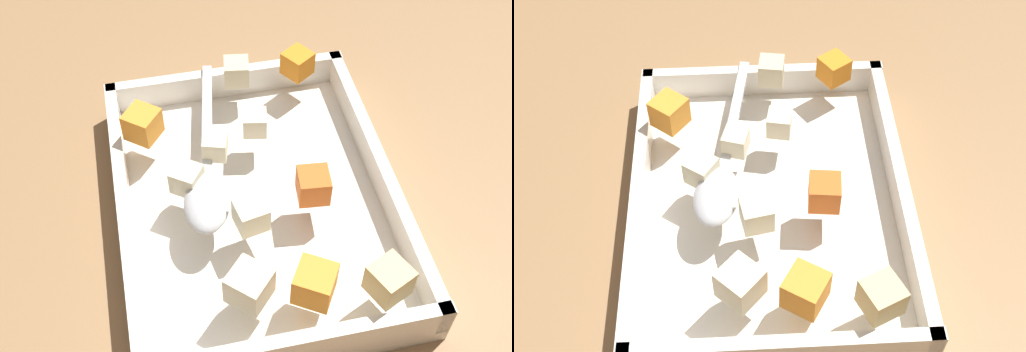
# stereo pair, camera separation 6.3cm
# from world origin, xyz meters

# --- Properties ---
(ground_plane) EXTENTS (4.00, 4.00, 0.00)m
(ground_plane) POSITION_xyz_m (0.00, 0.00, 0.00)
(ground_plane) COLOR #936D47
(baking_dish) EXTENTS (0.34, 0.26, 0.05)m
(baking_dish) POSITION_xyz_m (-0.02, 0.00, 0.01)
(baking_dish) COLOR white
(baking_dish) RESTS_ON ground_plane
(carrot_chunk_near_right) EXTENTS (0.04, 0.04, 0.03)m
(carrot_chunk_near_right) POSITION_xyz_m (0.13, -0.08, 0.06)
(carrot_chunk_near_right) COLOR orange
(carrot_chunk_near_right) RESTS_ON baking_dish
(carrot_chunk_mid_left) EXTENTS (0.03, 0.03, 0.03)m
(carrot_chunk_mid_left) POSITION_xyz_m (-0.04, -0.05, 0.06)
(carrot_chunk_mid_left) COLOR orange
(carrot_chunk_mid_left) RESTS_ON baking_dish
(carrot_chunk_corner_nw) EXTENTS (0.04, 0.04, 0.03)m
(carrot_chunk_corner_nw) POSITION_xyz_m (-0.14, -0.02, 0.06)
(carrot_chunk_corner_nw) COLOR orange
(carrot_chunk_corner_nw) RESTS_ON baking_dish
(carrot_chunk_corner_ne) EXTENTS (0.04, 0.04, 0.03)m
(carrot_chunk_corner_ne) POSITION_xyz_m (0.07, 0.10, 0.06)
(carrot_chunk_corner_ne) COLOR orange
(carrot_chunk_corner_ne) RESTS_ON baking_dish
(potato_chunk_heap_top) EXTENTS (0.04, 0.04, 0.03)m
(potato_chunk_heap_top) POSITION_xyz_m (-0.01, 0.07, 0.06)
(potato_chunk_heap_top) COLOR beige
(potato_chunk_heap_top) RESTS_ON baking_dish
(potato_chunk_far_left) EXTENTS (0.03, 0.03, 0.03)m
(potato_chunk_far_left) POSITION_xyz_m (-0.06, 0.02, 0.06)
(potato_chunk_far_left) COLOR beige
(potato_chunk_far_left) RESTS_ON baking_dish
(potato_chunk_center) EXTENTS (0.05, 0.05, 0.03)m
(potato_chunk_center) POSITION_xyz_m (-0.13, 0.03, 0.06)
(potato_chunk_center) COLOR beige
(potato_chunk_center) RESTS_ON baking_dish
(potato_chunk_rim_edge) EXTENTS (0.03, 0.03, 0.02)m
(potato_chunk_rim_edge) POSITION_xyz_m (0.05, -0.01, 0.06)
(potato_chunk_rim_edge) COLOR beige
(potato_chunk_rim_edge) RESTS_ON baking_dish
(potato_chunk_back_center) EXTENTS (0.03, 0.03, 0.03)m
(potato_chunk_back_center) POSITION_xyz_m (0.13, -0.01, 0.06)
(potato_chunk_back_center) COLOR beige
(potato_chunk_back_center) RESTS_ON baking_dish
(potato_chunk_corner_sw) EXTENTS (0.04, 0.04, 0.03)m
(potato_chunk_corner_sw) POSITION_xyz_m (-0.15, -0.08, 0.06)
(potato_chunk_corner_sw) COLOR #E0CC89
(potato_chunk_corner_sw) RESTS_ON baking_dish
(potato_chunk_near_spoon) EXTENTS (0.03, 0.03, 0.02)m
(potato_chunk_near_spoon) POSITION_xyz_m (0.03, 0.03, 0.06)
(potato_chunk_near_spoon) COLOR beige
(potato_chunk_near_spoon) RESTS_ON baking_dish
(serving_spoon) EXTENTS (0.23, 0.06, 0.02)m
(serving_spoon) POSITION_xyz_m (-0.02, 0.05, 0.06)
(serving_spoon) COLOR silver
(serving_spoon) RESTS_ON baking_dish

